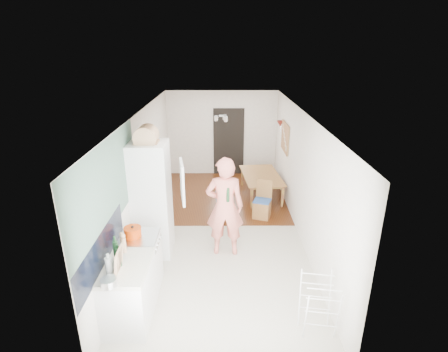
{
  "coord_description": "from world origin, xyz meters",
  "views": [
    {
      "loc": [
        0.02,
        -6.54,
        3.72
      ],
      "look_at": [
        0.05,
        0.2,
        1.17
      ],
      "focal_mm": 28.0,
      "sensor_mm": 36.0,
      "label": 1
    }
  ],
  "objects_px": {
    "dining_table": "(262,187)",
    "dining_chair": "(262,200)",
    "stool": "(224,208)",
    "drying_rack": "(318,307)",
    "person": "(225,198)"
  },
  "relations": [
    {
      "from": "person",
      "to": "dining_table",
      "type": "height_order",
      "value": "person"
    },
    {
      "from": "stool",
      "to": "dining_chair",
      "type": "bearing_deg",
      "value": -1.2
    },
    {
      "from": "dining_table",
      "to": "stool",
      "type": "height_order",
      "value": "dining_table"
    },
    {
      "from": "dining_table",
      "to": "dining_chair",
      "type": "height_order",
      "value": "dining_chair"
    },
    {
      "from": "stool",
      "to": "drying_rack",
      "type": "xyz_separation_m",
      "value": [
        1.24,
        -3.42,
        0.21
      ]
    },
    {
      "from": "dining_table",
      "to": "stool",
      "type": "xyz_separation_m",
      "value": [
        -0.99,
        -1.21,
        -0.03
      ]
    },
    {
      "from": "dining_chair",
      "to": "person",
      "type": "bearing_deg",
      "value": -102.3
    },
    {
      "from": "dining_table",
      "to": "dining_chair",
      "type": "bearing_deg",
      "value": 168.29
    },
    {
      "from": "dining_table",
      "to": "dining_chair",
      "type": "relative_size",
      "value": 1.62
    },
    {
      "from": "stool",
      "to": "drying_rack",
      "type": "distance_m",
      "value": 3.64
    },
    {
      "from": "dining_chair",
      "to": "stool",
      "type": "bearing_deg",
      "value": -162.43
    },
    {
      "from": "person",
      "to": "dining_chair",
      "type": "distance_m",
      "value": 1.79
    },
    {
      "from": "dining_chair",
      "to": "drying_rack",
      "type": "relative_size",
      "value": 1.02
    },
    {
      "from": "dining_chair",
      "to": "drying_rack",
      "type": "bearing_deg",
      "value": -64.71
    },
    {
      "from": "person",
      "to": "dining_chair",
      "type": "bearing_deg",
      "value": -120.78
    }
  ]
}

